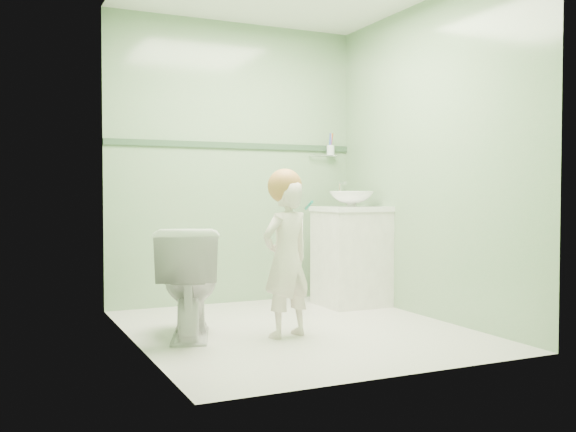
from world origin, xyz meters
name	(u,v)px	position (x,y,z in m)	size (l,w,h in m)	color
ground	(297,330)	(0.00, 0.00, 0.00)	(2.50, 2.50, 0.00)	silver
room_shell	(297,155)	(0.00, 0.00, 1.20)	(2.50, 2.54, 2.40)	#7AA877
trim_stripe	(235,145)	(0.00, 1.24, 1.35)	(2.20, 0.02, 0.05)	#335037
vanity	(351,258)	(0.84, 0.70, 0.40)	(0.52, 0.50, 0.80)	white
counter	(351,209)	(0.84, 0.70, 0.81)	(0.54, 0.52, 0.04)	white
basin	(352,199)	(0.84, 0.70, 0.89)	(0.37, 0.37, 0.13)	white
faucet	(341,189)	(0.84, 0.89, 0.97)	(0.03, 0.13, 0.18)	silver
cup_holder	(330,150)	(0.89, 1.18, 1.33)	(0.26, 0.07, 0.21)	silver
toilet	(189,282)	(-0.74, 0.09, 0.36)	(0.40, 0.71, 0.72)	white
toddler	(286,259)	(-0.16, -0.17, 0.51)	(0.37, 0.25, 1.02)	white
hair_cap	(285,186)	(-0.16, -0.15, 0.99)	(0.23, 0.23, 0.23)	#A87138
teal_toothbrush	(308,205)	(-0.05, -0.27, 0.87)	(0.10, 0.14, 0.08)	#109080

